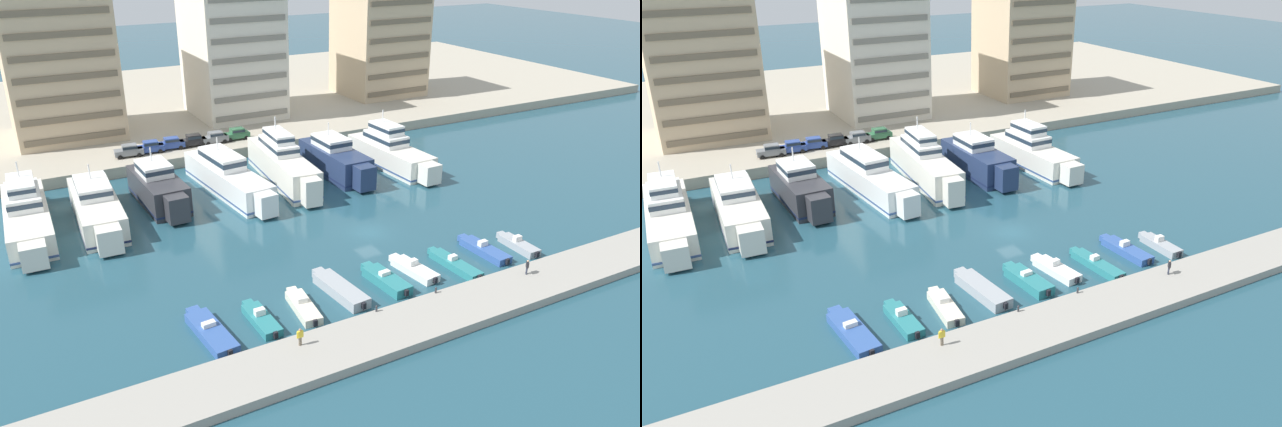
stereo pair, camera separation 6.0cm
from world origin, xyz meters
TOP-DOWN VIEW (x-y plane):
  - ground_plane at (0.00, 0.00)m, footprint 400.00×400.00m
  - quay_promenade at (0.00, 66.63)m, footprint 180.00×70.00m
  - pier_dock at (0.00, -18.09)m, footprint 120.00×5.86m
  - yacht_ivory_far_left at (-34.26, 19.13)m, footprint 5.39×21.55m
  - yacht_ivory_left at (-26.79, 17.53)m, footprint 5.45×19.38m
  - yacht_charcoal_mid_left at (-18.82, 19.67)m, footprint 5.10×15.36m
  - yacht_white_center_left at (-9.63, 19.54)m, footprint 6.02×21.92m
  - yacht_ivory_center at (-1.58, 19.54)m, footprint 5.65×21.39m
  - yacht_navy_center_right at (6.15, 18.36)m, footprint 4.77×16.46m
  - yacht_ivory_mid_right at (15.05, 17.65)m, footprint 5.25×19.03m
  - motorboat_blue_far_left at (-22.84, -10.74)m, footprint 2.67×8.10m
  - motorboat_teal_left at (-18.29, -11.00)m, footprint 1.79×6.31m
  - motorboat_cream_mid_left at (-14.14, -11.00)m, footprint 2.27×6.47m
  - motorboat_grey_center_left at (-9.75, -10.10)m, footprint 2.59×8.01m
  - motorboat_teal_center at (-4.89, -10.68)m, footprint 2.35×6.76m
  - motorboat_white_center_right at (-1.08, -10.10)m, footprint 2.42×6.52m
  - motorboat_teal_mid_right at (3.23, -11.26)m, footprint 1.88×7.50m
  - motorboat_blue_right at (8.09, -10.25)m, footprint 2.04×7.20m
  - motorboat_grey_far_right at (12.15, -11.16)m, footprint 1.69×5.99m
  - car_grey_far_left at (-18.81, 35.69)m, footprint 4.23×2.21m
  - car_blue_left at (-15.64, 35.95)m, footprint 4.22×2.18m
  - car_blue_mid_left at (-12.43, 36.17)m, footprint 4.22×2.17m
  - car_black_center_left at (-8.97, 36.09)m, footprint 4.21×2.14m
  - car_grey_center at (-5.51, 35.89)m, footprint 4.15×2.01m
  - car_green_center_right at (-1.81, 36.14)m, footprint 4.12×1.95m
  - apartment_block_far_left at (-24.79, 51.77)m, footprint 16.27×16.15m
  - apartment_block_left at (3.90, 51.24)m, footprint 14.61×16.54m
  - apartment_block_mid_left at (35.81, 52.68)m, footprint 15.36×14.59m
  - pedestrian_near_edge at (-17.27, -16.64)m, footprint 0.62×0.22m
  - pedestrian_mid_deck at (7.51, -16.85)m, footprint 0.41×0.52m
  - bollard_west at (-9.10, -15.41)m, footprint 0.20×0.20m
  - bollard_west_mid at (-2.52, -15.41)m, footprint 0.20×0.20m

SIDE VIEW (x-z plane):
  - ground_plane at x=0.00m, z-range 0.00..0.00m
  - motorboat_teal_left at x=-18.29m, z-range -0.26..1.06m
  - motorboat_teal_mid_right at x=3.23m, z-range -0.23..1.04m
  - motorboat_cream_mid_left at x=-14.14m, z-range -0.22..1.04m
  - motorboat_white_center_right at x=-1.08m, z-range -0.27..1.10m
  - motorboat_blue_far_left at x=-22.84m, z-range -0.19..1.03m
  - pier_dock at x=0.00m, z-range 0.00..0.84m
  - motorboat_blue_right at x=8.09m, z-range -0.25..1.10m
  - motorboat_grey_far_right at x=12.15m, z-range -0.26..1.15m
  - motorboat_teal_center at x=-4.89m, z-range -0.18..1.17m
  - motorboat_grey_center_left at x=-9.75m, z-range 0.00..1.03m
  - quay_promenade at x=0.00m, z-range 0.00..1.62m
  - bollard_west at x=-9.10m, z-range 0.86..1.47m
  - bollard_west_mid at x=-2.52m, z-range 0.86..1.47m
  - pedestrian_mid_deck at x=7.51m, z-range 0.99..2.55m
  - pedestrian_near_edge at x=-17.27m, z-range 0.99..2.58m
  - yacht_ivory_left at x=-26.79m, z-range -1.34..5.27m
  - yacht_white_center_left at x=-9.63m, z-range -1.39..5.51m
  - yacht_ivory_far_left at x=-34.26m, z-range -1.73..5.92m
  - yacht_charcoal_mid_left at x=-18.82m, z-range -1.36..5.67m
  - yacht_navy_center_right at x=6.15m, z-range -1.36..5.80m
  - yacht_ivory_mid_right at x=15.05m, z-range -1.78..6.23m
  - yacht_ivory_center at x=-1.58m, z-range -1.73..6.85m
  - car_grey_far_left at x=-18.81m, z-range 1.69..3.49m
  - car_blue_left at x=-15.64m, z-range 1.69..3.49m
  - car_blue_mid_left at x=-12.43m, z-range 1.69..3.49m
  - car_black_center_left at x=-8.97m, z-range 1.69..3.49m
  - car_grey_center at x=-5.51m, z-range 1.69..3.49m
  - car_green_center_right at x=-1.81m, z-range 1.69..3.49m
  - apartment_block_mid_left at x=35.81m, z-range 0.68..23.10m
  - apartment_block_far_left at x=-24.79m, z-range 0.67..27.55m
  - apartment_block_left at x=3.90m, z-range 0.68..28.35m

